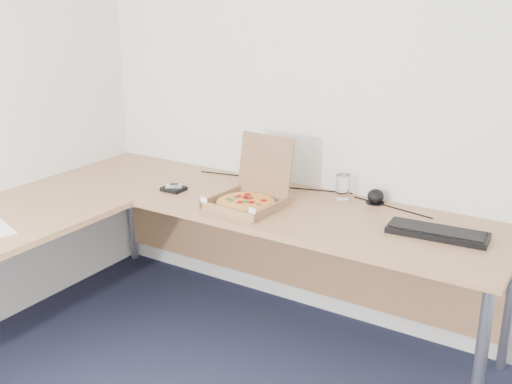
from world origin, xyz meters
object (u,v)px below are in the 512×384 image
Objects in this scene: desk at (157,219)px; wallet at (174,189)px; pizza_box at (248,199)px; drinking_glass at (343,187)px; keyboard at (437,233)px.

desk is 21.48× the size of wallet.
pizza_box is 2.95× the size of drinking_glass.
keyboard is at bearing 20.08° from desk.
keyboard is at bearing -22.63° from drinking_glass.
wallet reaches higher than desk.
pizza_box is at bearing 45.70° from desk.
drinking_glass is (0.66, 0.68, 0.09)m from desk.
wallet is (-0.47, -0.00, -0.03)m from pizza_box.
drinking_glass is at bearing 24.13° from wallet.
pizza_box is 0.47m from wallet.
desk is at bearing -164.51° from keyboard.
desk is at bearing -129.07° from pizza_box.
wallet is at bearing 116.11° from desk.
desk is 6.69× the size of pizza_box.
wallet is at bearing -156.02° from drinking_glass.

